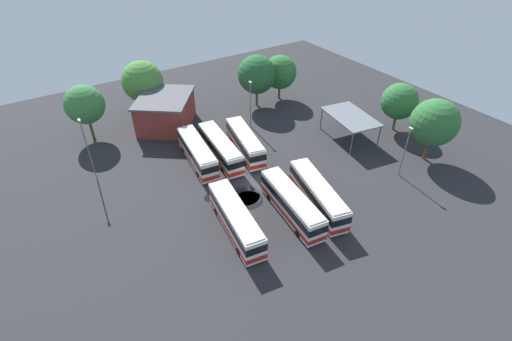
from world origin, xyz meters
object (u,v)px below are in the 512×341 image
Objects in this scene: tree_west_edge at (435,122)px; tree_east_edge at (399,101)px; lamp_post_near_entrance at (250,103)px; tree_north_edge at (85,105)px; tree_northwest at (143,81)px; tree_northeast at (257,74)px; maintenance_shelter at (351,117)px; bus_row0_slot3 at (236,219)px; bus_row1_slot1 at (245,142)px; bus_row1_slot2 at (220,148)px; depot_building at (166,111)px; lamp_post_mid_lot at (405,150)px; lamp_post_far_corner at (88,149)px; tree_south_edge at (280,72)px; bus_row0_slot0 at (318,194)px; bus_row0_slot1 at (292,204)px; bus_row1_slot3 at (197,152)px.

tree_east_edge is at bearing -20.48° from tree_west_edge.
tree_north_edge reaches higher than lamp_post_near_entrance.
tree_northeast is at bearing -116.85° from tree_northwest.
tree_west_edge reaches higher than maintenance_shelter.
bus_row0_slot3 is 17.28m from bus_row1_slot1.
bus_row1_slot2 is 0.91× the size of depot_building.
lamp_post_mid_lot is 0.81× the size of lamp_post_far_corner.
bus_row1_slot2 is at bearing -168.73° from depot_building.
bus_row1_slot1 is at bearing 129.25° from tree_south_edge.
tree_northwest is (15.73, 12.90, 1.21)m from lamp_post_near_entrance.
tree_east_edge is (-13.28, -46.64, 0.02)m from lamp_post_far_corner.
bus_row0_slot0 and bus_row0_slot3 have the same top height.
tree_south_edge is at bearing -110.88° from tree_northwest.
bus_row0_slot0 is 18.77m from maintenance_shelter.
maintenance_shelter is 1.05× the size of tree_west_edge.
bus_row1_slot2 is 22.29m from tree_northwest.
lamp_post_far_corner is at bearing 140.79° from tree_northwest.
bus_row1_slot2 is at bearing 122.73° from lamp_post_near_entrance.
tree_east_edge is (8.72, -3.26, -1.01)m from tree_west_edge.
tree_east_edge is (9.43, -9.86, 0.96)m from lamp_post_mid_lot.
bus_row0_slot1 and bus_row1_slot2 have the same top height.
tree_northeast is (28.80, -9.62, 4.30)m from bus_row0_slot0.
lamp_post_far_corner is (19.59, 11.34, 3.36)m from bus_row0_slot3.
bus_row0_slot1 is 38.26m from tree_northwest.
lamp_post_mid_lot is at bearing 133.71° from tree_east_edge.
maintenance_shelter is at bearing -162.20° from tree_northeast.
tree_northeast is (-9.32, -18.40, 0.40)m from tree_northwest.
bus_row0_slot3 is 34.33m from tree_northeast.
tree_northwest is at bearing 37.47° from tree_west_edge.
tree_northeast is at bearing 35.10° from tree_east_edge.
bus_row1_slot1 is 1.21× the size of lamp_post_far_corner.
tree_northwest is 11.91m from tree_north_edge.
lamp_post_near_entrance reaches higher than bus_row1_slot1.
tree_east_edge is (-20.95, -9.12, -0.11)m from tree_south_edge.
maintenance_shelter is (-7.00, -24.10, 1.98)m from bus_row1_slot3.
lamp_post_far_corner is (-9.26, 14.57, 2.47)m from depot_building.
bus_row1_slot1 is 1.50× the size of lamp_post_mid_lot.
bus_row0_slot3 is at bearing 79.00° from bus_row0_slot1.
lamp_post_far_corner is at bearing 74.34° from bus_row1_slot2.
bus_row0_slot1 is 1.25× the size of tree_west_edge.
lamp_post_near_entrance is (22.39, -4.12, 2.69)m from bus_row0_slot0.
bus_row0_slot3 is 0.90× the size of depot_building.
tree_northeast is (20.73, 14.57, 0.91)m from tree_east_edge.
maintenance_shelter is at bearing 26.13° from tree_west_edge.
bus_row0_slot0 is 32.89m from tree_south_edge.
maintenance_shelter is 1.06× the size of lamp_post_far_corner.
tree_south_edge is 5.51m from tree_northeast.
bus_row1_slot2 is at bearing -170.27° from tree_northwest.
lamp_post_mid_lot reaches higher than bus_row1_slot1.
depot_building is 1.38× the size of tree_west_edge.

